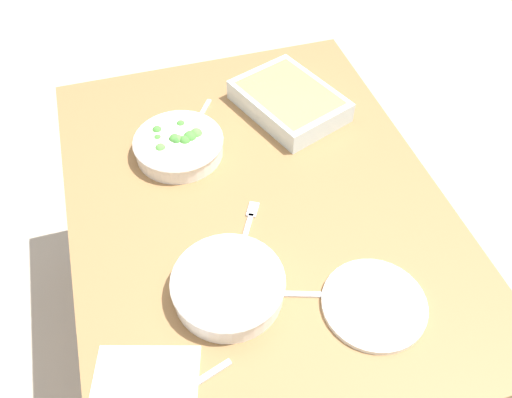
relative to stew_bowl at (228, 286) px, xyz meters
name	(u,v)px	position (x,y,z in m)	size (l,w,h in m)	color
ground_plane	(256,336)	(-0.24, 0.13, -0.77)	(6.00, 6.00, 0.00)	#B2A899
dining_table	(256,222)	(-0.24, 0.13, -0.12)	(1.20, 0.90, 0.74)	olive
stew_bowl	(228,286)	(0.00, 0.00, 0.00)	(0.24, 0.24, 0.06)	white
broccoli_bowl	(179,145)	(-0.45, -0.01, 0.00)	(0.24, 0.24, 0.06)	white
baking_dish	(289,100)	(-0.54, 0.32, 0.00)	(0.36, 0.31, 0.06)	silver
side_plate	(374,304)	(0.12, 0.28, -0.03)	(0.22, 0.22, 0.01)	white
spoon_by_stew	(290,294)	(0.04, 0.12, -0.03)	(0.07, 0.17, 0.01)	silver
spoon_by_broccoli	(195,124)	(-0.55, 0.05, -0.03)	(0.16, 0.11, 0.01)	silver
spoon_spare	(179,394)	(0.18, -0.14, -0.03)	(0.07, 0.17, 0.01)	silver
fork_on_table	(248,226)	(-0.16, 0.09, -0.03)	(0.16, 0.10, 0.01)	silver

